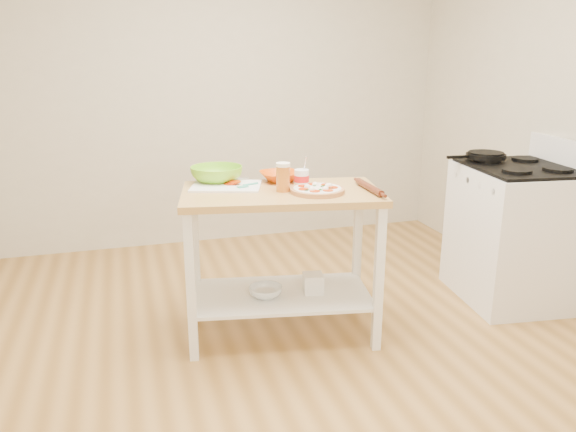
% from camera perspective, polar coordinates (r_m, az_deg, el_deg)
% --- Properties ---
extents(room_shell, '(4.04, 4.54, 2.74)m').
position_cam_1_polar(room_shell, '(2.83, 1.31, 9.93)').
color(room_shell, '#AC7D3F').
rests_on(room_shell, ground).
extents(prep_island, '(1.23, 0.81, 0.90)m').
position_cam_1_polar(prep_island, '(3.29, -0.66, -1.68)').
color(prep_island, tan).
rests_on(prep_island, ground).
extents(gas_stove, '(0.75, 0.84, 1.11)m').
position_cam_1_polar(gas_stove, '(4.14, 21.93, -1.61)').
color(gas_stove, white).
rests_on(gas_stove, ground).
extents(skillet, '(0.42, 0.27, 0.03)m').
position_cam_1_polar(skillet, '(4.14, 19.37, 5.79)').
color(skillet, black).
rests_on(skillet, gas_stove).
extents(pizza, '(0.31, 0.31, 0.05)m').
position_cam_1_polar(pizza, '(3.18, 3.01, 2.70)').
color(pizza, tan).
rests_on(pizza, prep_island).
extents(cutting_board, '(0.47, 0.41, 0.04)m').
position_cam_1_polar(cutting_board, '(3.34, -6.31, 3.10)').
color(cutting_board, white).
rests_on(cutting_board, prep_island).
extents(spatula, '(0.14, 0.09, 0.01)m').
position_cam_1_polar(spatula, '(3.29, -4.20, 3.12)').
color(spatula, teal).
rests_on(spatula, cutting_board).
extents(knife, '(0.27, 0.03, 0.01)m').
position_cam_1_polar(knife, '(3.45, -6.83, 3.69)').
color(knife, silver).
rests_on(knife, cutting_board).
extents(orange_bowl, '(0.26, 0.26, 0.06)m').
position_cam_1_polar(orange_bowl, '(3.46, -0.80, 4.06)').
color(orange_bowl, '#CF4704').
rests_on(orange_bowl, prep_island).
extents(green_bowl, '(0.40, 0.40, 0.10)m').
position_cam_1_polar(green_bowl, '(3.45, -7.26, 4.21)').
color(green_bowl, '#75C220').
rests_on(green_bowl, prep_island).
extents(beer_pint, '(0.08, 0.08, 0.16)m').
position_cam_1_polar(beer_pint, '(3.19, -0.50, 3.99)').
color(beer_pint, '#C3681F').
rests_on(beer_pint, prep_island).
extents(yogurt_tub, '(0.09, 0.09, 0.19)m').
position_cam_1_polar(yogurt_tub, '(3.30, 1.39, 3.85)').
color(yogurt_tub, white).
rests_on(yogurt_tub, prep_island).
extents(rolling_pin, '(0.05, 0.34, 0.04)m').
position_cam_1_polar(rolling_pin, '(3.25, 8.27, 2.88)').
color(rolling_pin, '#5A2614').
rests_on(rolling_pin, prep_island).
extents(shelf_glass_bowl, '(0.24, 0.24, 0.06)m').
position_cam_1_polar(shelf_glass_bowl, '(3.38, -2.28, -7.69)').
color(shelf_glass_bowl, silver).
rests_on(shelf_glass_bowl, prep_island).
extents(shelf_bin, '(0.14, 0.14, 0.12)m').
position_cam_1_polar(shelf_bin, '(3.43, 2.57, -6.83)').
color(shelf_bin, white).
rests_on(shelf_bin, prep_island).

